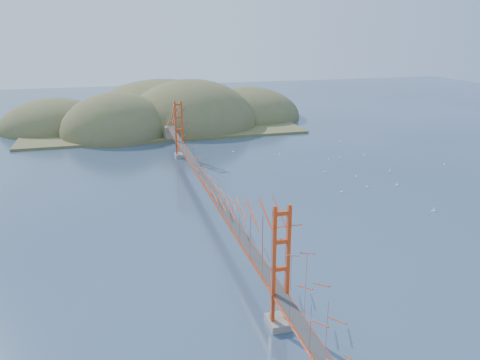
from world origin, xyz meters
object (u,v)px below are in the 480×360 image
object	(u,v)px
bridge	(209,163)
sailboat_1	(367,186)
sailboat_2	(434,210)
sailboat_0	(342,191)

from	to	relation	value
bridge	sailboat_1	distance (m)	28.53
sailboat_2	sailboat_1	xyz separation A→B (m)	(-3.83, 12.38, -0.00)
bridge	sailboat_1	bearing A→B (deg)	4.40
bridge	sailboat_2	world-z (taller)	bridge
sailboat_2	bridge	bearing A→B (deg)	161.94
bridge	sailboat_2	xyz separation A→B (m)	(31.44, -10.26, -6.85)
sailboat_0	sailboat_2	bearing A→B (deg)	-50.60
sailboat_1	sailboat_0	bearing A→B (deg)	-167.11
sailboat_2	sailboat_0	distance (m)	14.44
sailboat_2	sailboat_1	bearing A→B (deg)	107.20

